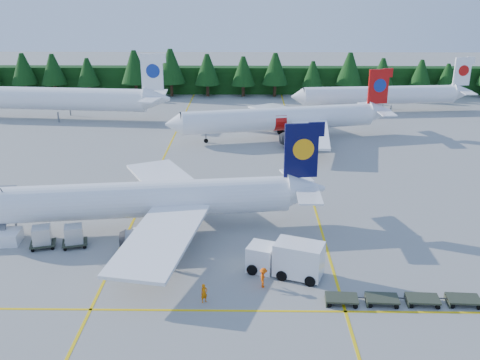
{
  "coord_description": "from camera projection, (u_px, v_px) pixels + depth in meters",
  "views": [
    {
      "loc": [
        -1.73,
        -41.64,
        24.14
      ],
      "look_at": [
        -2.52,
        14.08,
        3.5
      ],
      "focal_mm": 40.0,
      "sensor_mm": 36.0,
      "label": 1
    }
  ],
  "objects": [
    {
      "name": "airliner_navy",
      "position": [
        129.0,
        201.0,
        54.4
      ],
      "size": [
        37.19,
        30.42,
        10.84
      ],
      "rotation": [
        0.0,
        0.0,
        0.13
      ],
      "color": "white",
      "rests_on": "ground"
    },
    {
      "name": "crew_b",
      "position": [
        165.0,
        261.0,
        47.65
      ],
      "size": [
        0.98,
        0.88,
        1.67
      ],
      "primitive_type": "imported",
      "rotation": [
        0.0,
        0.0,
        3.5
      ],
      "color": "#FF4705",
      "rests_on": "ground"
    },
    {
      "name": "ground",
      "position": [
        266.0,
        272.0,
        47.4
      ],
      "size": [
        320.0,
        320.0,
        0.0
      ],
      "primitive_type": "plane",
      "color": "#979792",
      "rests_on": "ground"
    },
    {
      "name": "crew_a",
      "position": [
        204.0,
        293.0,
        42.68
      ],
      "size": [
        0.71,
        0.66,
        1.63
      ],
      "primitive_type": "imported",
      "rotation": [
        0.0,
        0.0,
        0.61
      ],
      "color": "orange",
      "rests_on": "ground"
    },
    {
      "name": "treeline_hedge",
      "position": [
        255.0,
        80.0,
        123.25
      ],
      "size": [
        220.0,
        4.0,
        6.0
      ],
      "primitive_type": "cube",
      "color": "black",
      "rests_on": "ground"
    },
    {
      "name": "airliner_far_left",
      "position": [
        46.0,
        98.0,
        99.72
      ],
      "size": [
        42.23,
        7.54,
        12.28
      ],
      "rotation": [
        0.0,
        0.0,
        -0.09
      ],
      "color": "white",
      "rests_on": "ground"
    },
    {
      "name": "taxi_stripe_a",
      "position": [
        148.0,
        189.0,
        66.34
      ],
      "size": [
        0.25,
        120.0,
        0.01
      ],
      "primitive_type": "cube",
      "color": "yellow",
      "rests_on": "ground"
    },
    {
      "name": "uld_pair",
      "position": [
        58.0,
        236.0,
        51.5
      ],
      "size": [
        5.76,
        2.63,
        1.81
      ],
      "rotation": [
        0.0,
        0.0,
        0.26
      ],
      "color": "#303728",
      "rests_on": "ground"
    },
    {
      "name": "crew_c",
      "position": [
        263.0,
        278.0,
        44.77
      ],
      "size": [
        0.56,
        0.78,
        1.78
      ],
      "primitive_type": "imported",
      "rotation": [
        0.0,
        0.0,
        1.48
      ],
      "color": "#FA5105",
      "rests_on": "ground"
    },
    {
      "name": "taxi_stripe_cross",
      "position": [
        269.0,
        311.0,
        41.78
      ],
      "size": [
        80.0,
        0.25,
        0.01
      ],
      "primitive_type": "cube",
      "color": "yellow",
      "rests_on": "ground"
    },
    {
      "name": "taxi_stripe_b",
      "position": [
        309.0,
        190.0,
        66.07
      ],
      "size": [
        0.25,
        120.0,
        0.01
      ],
      "primitive_type": "cube",
      "color": "yellow",
      "rests_on": "ground"
    },
    {
      "name": "service_truck",
      "position": [
        285.0,
        258.0,
        46.6
      ],
      "size": [
        6.99,
        4.5,
        3.17
      ],
      "rotation": [
        0.0,
        0.0,
        -0.35
      ],
      "color": "silver",
      "rests_on": "ground"
    },
    {
      "name": "dolly_train",
      "position": [
        403.0,
        298.0,
        42.6
      ],
      "size": [
        12.38,
        1.78,
        0.15
      ],
      "rotation": [
        0.0,
        0.0,
        -0.07
      ],
      "color": "#303728",
      "rests_on": "ground"
    },
    {
      "name": "airliner_red",
      "position": [
        275.0,
        119.0,
        86.75
      ],
      "size": [
        36.69,
        29.87,
        10.81
      ],
      "rotation": [
        0.0,
        0.0,
        0.22
      ],
      "color": "white",
      "rests_on": "ground"
    },
    {
      "name": "airliner_far_right",
      "position": [
        374.0,
        95.0,
        105.55
      ],
      "size": [
        35.75,
        6.8,
        10.4
      ],
      "rotation": [
        0.0,
        0.0,
        0.1
      ],
      "color": "white",
      "rests_on": "ground"
    }
  ]
}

